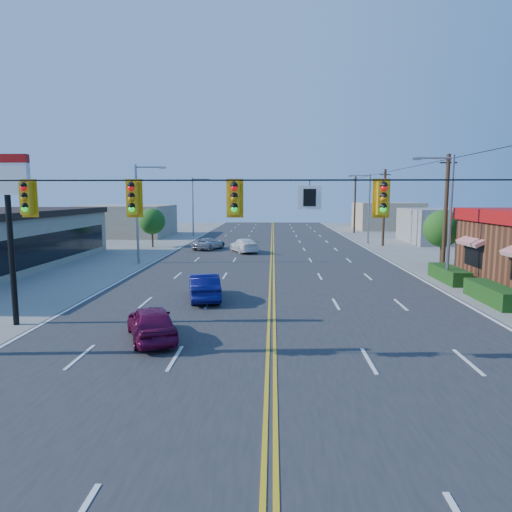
{
  "coord_description": "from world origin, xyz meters",
  "views": [
    {
      "loc": [
        0.04,
        -14.69,
        5.5
      ],
      "look_at": [
        -0.89,
        10.32,
        2.2
      ],
      "focal_mm": 32.0,
      "sensor_mm": 36.0,
      "label": 1
    }
  ],
  "objects_px": {
    "car_magenta": "(152,324)",
    "car_white": "(244,246)",
    "signal_span": "(268,215)",
    "pizza_hut_sign": "(8,204)",
    "car_blue": "(204,287)",
    "car_silver": "(209,244)"
  },
  "relations": [
    {
      "from": "car_blue",
      "to": "car_silver",
      "type": "bearing_deg",
      "value": -94.69
    },
    {
      "from": "pizza_hut_sign",
      "to": "car_white",
      "type": "height_order",
      "value": "pizza_hut_sign"
    },
    {
      "from": "pizza_hut_sign",
      "to": "car_magenta",
      "type": "bearing_deg",
      "value": -17.27
    },
    {
      "from": "car_magenta",
      "to": "car_white",
      "type": "relative_size",
      "value": 0.85
    },
    {
      "from": "car_silver",
      "to": "pizza_hut_sign",
      "type": "bearing_deg",
      "value": 102.53
    },
    {
      "from": "car_blue",
      "to": "pizza_hut_sign",
      "type": "bearing_deg",
      "value": 21.17
    },
    {
      "from": "car_silver",
      "to": "car_blue",
      "type": "bearing_deg",
      "value": 119.06
    },
    {
      "from": "car_magenta",
      "to": "signal_span",
      "type": "bearing_deg",
      "value": 133.1
    },
    {
      "from": "car_magenta",
      "to": "car_silver",
      "type": "xyz_separation_m",
      "value": [
        -1.95,
        29.64,
        -0.08
      ]
    },
    {
      "from": "car_magenta",
      "to": "car_white",
      "type": "distance_m",
      "value": 27.44
    },
    {
      "from": "signal_span",
      "to": "car_silver",
      "type": "height_order",
      "value": "signal_span"
    },
    {
      "from": "car_magenta",
      "to": "car_white",
      "type": "xyz_separation_m",
      "value": [
        1.79,
        27.38,
        0.0
      ]
    },
    {
      "from": "signal_span",
      "to": "car_magenta",
      "type": "xyz_separation_m",
      "value": [
        -4.45,
        2.0,
        -4.22
      ]
    },
    {
      "from": "signal_span",
      "to": "pizza_hut_sign",
      "type": "distance_m",
      "value": 11.6
    },
    {
      "from": "car_white",
      "to": "pizza_hut_sign",
      "type": "bearing_deg",
      "value": 51.19
    },
    {
      "from": "signal_span",
      "to": "pizza_hut_sign",
      "type": "relative_size",
      "value": 3.55
    },
    {
      "from": "car_magenta",
      "to": "car_white",
      "type": "bearing_deg",
      "value": -116.43
    },
    {
      "from": "pizza_hut_sign",
      "to": "car_blue",
      "type": "relative_size",
      "value": 1.61
    },
    {
      "from": "car_silver",
      "to": "car_white",
      "type": "bearing_deg",
      "value": 170.56
    },
    {
      "from": "car_white",
      "to": "car_blue",
      "type": "bearing_deg",
      "value": 66.88
    },
    {
      "from": "car_magenta",
      "to": "car_silver",
      "type": "bearing_deg",
      "value": -108.92
    },
    {
      "from": "pizza_hut_sign",
      "to": "car_magenta",
      "type": "relative_size",
      "value": 1.76
    }
  ]
}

